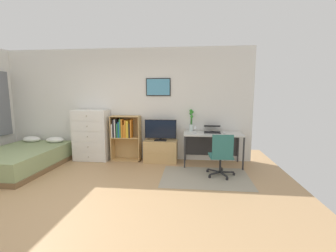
% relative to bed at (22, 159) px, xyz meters
% --- Properties ---
extents(ground_plane, '(7.20, 7.20, 0.00)m').
position_rel_bed_xyz_m(ground_plane, '(2.03, -1.35, -0.22)').
color(ground_plane, tan).
extents(wall_back_with_posters, '(6.12, 0.09, 2.70)m').
position_rel_bed_xyz_m(wall_back_with_posters, '(2.04, 1.08, 1.13)').
color(wall_back_with_posters, silver).
rests_on(wall_back_with_posters, ground_plane).
extents(area_rug, '(1.70, 1.20, 0.01)m').
position_rel_bed_xyz_m(area_rug, '(3.95, -0.12, -0.22)').
color(area_rug, '#9E937F').
rests_on(area_rug, ground_plane).
extents(bed, '(1.44, 2.06, 0.56)m').
position_rel_bed_xyz_m(bed, '(0.00, 0.00, 0.00)').
color(bed, brown).
rests_on(bed, ground_plane).
extents(dresser, '(0.83, 0.46, 1.24)m').
position_rel_bed_xyz_m(dresser, '(1.24, 0.80, 0.40)').
color(dresser, white).
rests_on(dresser, ground_plane).
extents(bookshelf, '(0.71, 0.30, 1.09)m').
position_rel_bed_xyz_m(bookshelf, '(2.04, 0.87, 0.45)').
color(bookshelf, tan).
rests_on(bookshelf, ground_plane).
extents(tv_stand, '(0.78, 0.41, 0.52)m').
position_rel_bed_xyz_m(tv_stand, '(2.94, 0.82, 0.04)').
color(tv_stand, tan).
rests_on(tv_stand, ground_plane).
extents(television, '(0.75, 0.16, 0.50)m').
position_rel_bed_xyz_m(television, '(2.94, 0.80, 0.54)').
color(television, black).
rests_on(television, tv_stand).
extents(desk, '(1.31, 0.64, 0.74)m').
position_rel_bed_xyz_m(desk, '(4.15, 0.78, 0.39)').
color(desk, silver).
rests_on(desk, ground_plane).
extents(office_chair, '(0.57, 0.58, 0.86)m').
position_rel_bed_xyz_m(office_chair, '(4.25, -0.05, 0.24)').
color(office_chair, '#232326').
rests_on(office_chair, ground_plane).
extents(laptop, '(0.39, 0.42, 0.16)m').
position_rel_bed_xyz_m(laptop, '(4.14, 0.83, 0.58)').
color(laptop, black).
rests_on(laptop, desk).
extents(computer_mouse, '(0.06, 0.10, 0.03)m').
position_rel_bed_xyz_m(computer_mouse, '(4.40, 0.70, 0.53)').
color(computer_mouse, silver).
rests_on(computer_mouse, desk).
extents(bamboo_vase, '(0.10, 0.10, 0.52)m').
position_rel_bed_xyz_m(bamboo_vase, '(3.66, 0.94, 0.79)').
color(bamboo_vase, silver).
rests_on(bamboo_vase, desk).
extents(wine_glass, '(0.07, 0.07, 0.18)m').
position_rel_bed_xyz_m(wine_glass, '(3.75, 0.61, 0.65)').
color(wine_glass, silver).
rests_on(wine_glass, desk).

